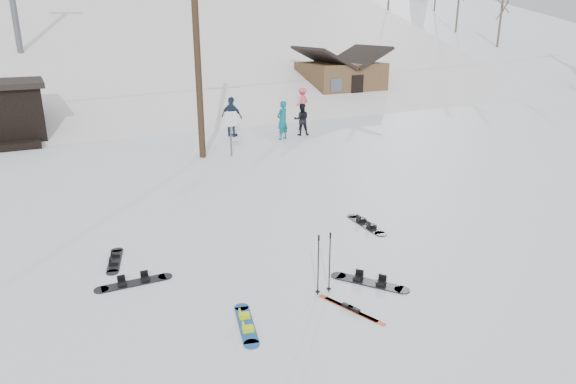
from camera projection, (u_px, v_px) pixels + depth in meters
name	position (u px, v px, depth m)	size (l,w,h in m)	color
ground	(355.00, 363.00, 8.32)	(200.00, 200.00, 0.00)	white
ski_slope	(79.00, 181.00, 58.60)	(60.00, 75.00, 45.00)	white
ridge_right	(377.00, 147.00, 70.45)	(34.00, 85.00, 36.00)	white
treeline_right	(409.00, 70.00, 59.36)	(20.00, 60.00, 10.00)	black
treeline_crest	(48.00, 57.00, 81.04)	(50.00, 6.00, 10.00)	black
utility_pole	(196.00, 38.00, 19.55)	(2.00, 0.26, 9.00)	#3A2819
trail_sign	(231.00, 126.00, 20.74)	(0.50, 0.09, 1.85)	#595B60
lift_hut	(7.00, 112.00, 23.44)	(3.40, 4.10, 2.75)	black
cabin	(340.00, 81.00, 34.62)	(5.39, 4.40, 3.77)	brown
hero_snowboard	(246.00, 324.00, 9.34)	(0.58, 1.47, 0.11)	#1A52AC
hero_skis	(351.00, 309.00, 9.84)	(0.59, 1.49, 0.08)	#B43612
ski_poles	(324.00, 263.00, 10.25)	(0.36, 0.10, 1.31)	black
board_scatter_a	(134.00, 282.00, 10.83)	(1.62, 0.33, 0.11)	black
board_scatter_b	(115.00, 260.00, 11.84)	(0.57, 1.42, 0.10)	black
board_scatter_d	(369.00, 282.00, 10.84)	(1.15, 1.45, 0.12)	black
board_scatter_f	(366.00, 224.00, 13.94)	(0.39, 1.72, 0.12)	black
skier_teal	(282.00, 120.00, 23.97)	(0.66, 0.43, 1.80)	#0B6170
skier_dark	(302.00, 119.00, 24.88)	(0.75, 0.58, 1.54)	black
skier_pink	(302.00, 101.00, 30.41)	(1.03, 0.59, 1.59)	#E3505A
skier_navy	(232.00, 117.00, 24.52)	(1.11, 0.46, 1.90)	#1C2B48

